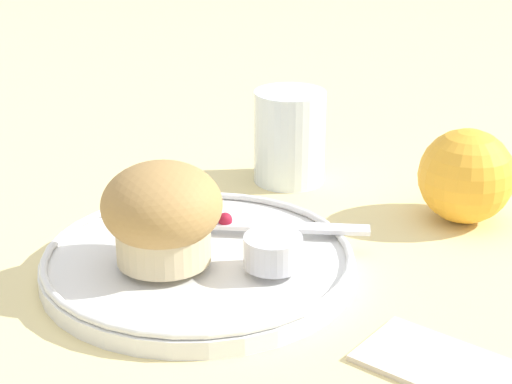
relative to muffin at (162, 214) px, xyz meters
The scene contains 9 objects.
ground_plane 0.07m from the muffin, 57.33° to the left, with size 3.00×3.00×0.00m, color beige.
plate 0.06m from the muffin, 70.26° to the left, with size 0.25×0.25×0.02m.
muffin is the anchor object (origin of this frame).
cream_ramekin 0.09m from the muffin, 32.01° to the left, with size 0.04×0.04×0.02m.
berry_pair 0.08m from the muffin, 96.25° to the left, with size 0.02×0.01×0.01m.
butter_knife 0.09m from the muffin, 80.12° to the left, with size 0.17×0.12×0.00m.
orange_fruit 0.28m from the muffin, 63.08° to the left, with size 0.08×0.08×0.08m.
juice_glass 0.24m from the muffin, 102.61° to the left, with size 0.07×0.07×0.09m.
folded_napkin 0.23m from the muffin, ahead, with size 0.12×0.06×0.01m.
Camera 1 is at (0.39, -0.45, 0.32)m, focal length 60.00 mm.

